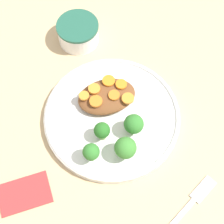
{
  "coord_description": "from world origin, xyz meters",
  "views": [
    {
      "loc": [
        -0.1,
        -0.33,
        0.72
      ],
      "look_at": [
        0.0,
        0.0,
        0.03
      ],
      "focal_mm": 60.0,
      "sensor_mm": 36.0,
      "label": 1
    }
  ],
  "objects_px": {
    "napkin": "(24,193)",
    "dip_bowl": "(78,32)",
    "plate": "(112,116)",
    "fork": "(188,207)"
  },
  "relations": [
    {
      "from": "plate",
      "to": "fork",
      "type": "bearing_deg",
      "value": -68.71
    },
    {
      "from": "napkin",
      "to": "dip_bowl",
      "type": "bearing_deg",
      "value": 59.82
    },
    {
      "from": "dip_bowl",
      "to": "fork",
      "type": "bearing_deg",
      "value": -77.15
    },
    {
      "from": "plate",
      "to": "dip_bowl",
      "type": "xyz_separation_m",
      "value": [
        -0.02,
        0.22,
        0.02
      ]
    },
    {
      "from": "dip_bowl",
      "to": "fork",
      "type": "relative_size",
      "value": 0.56
    },
    {
      "from": "plate",
      "to": "napkin",
      "type": "xyz_separation_m",
      "value": [
        -0.21,
        -0.11,
        -0.01
      ]
    },
    {
      "from": "fork",
      "to": "napkin",
      "type": "distance_m",
      "value": 0.32
    },
    {
      "from": "napkin",
      "to": "fork",
      "type": "bearing_deg",
      "value": -21.08
    },
    {
      "from": "plate",
      "to": "fork",
      "type": "relative_size",
      "value": 1.65
    },
    {
      "from": "dip_bowl",
      "to": "fork",
      "type": "height_order",
      "value": "dip_bowl"
    }
  ]
}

